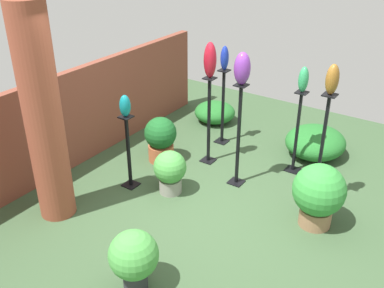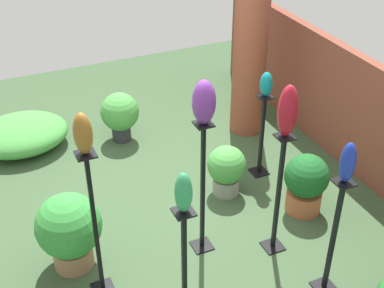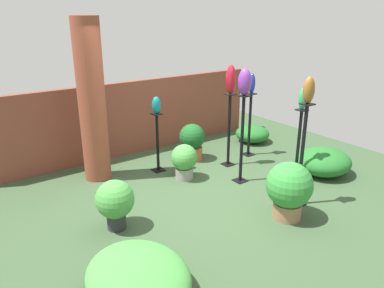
{
  "view_description": "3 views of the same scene",
  "coord_description": "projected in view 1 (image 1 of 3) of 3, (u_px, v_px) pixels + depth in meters",
  "views": [
    {
      "loc": [
        -3.94,
        -2.53,
        3.42
      ],
      "look_at": [
        -0.19,
        0.03,
        1.03
      ],
      "focal_mm": 42.0,
      "sensor_mm": 36.0,
      "label": 1
    },
    {
      "loc": [
        4.45,
        -1.76,
        3.84
      ],
      "look_at": [
        0.18,
        0.14,
        0.82
      ],
      "focal_mm": 50.0,
      "sensor_mm": 36.0,
      "label": 2
    },
    {
      "loc": [
        -3.16,
        -4.19,
        2.69
      ],
      "look_at": [
        0.03,
        0.25,
        0.74
      ],
      "focal_mm": 35.0,
      "sensor_mm": 36.0,
      "label": 3
    }
  ],
  "objects": [
    {
      "name": "potted_plant_back_center",
      "position": [
        319.0,
        193.0,
        5.28
      ],
      "size": [
        0.63,
        0.63,
        0.81
      ],
      "color": "#936B4C",
      "rests_on": "ground"
    },
    {
      "name": "brick_wall_back",
      "position": [
        74.0,
        118.0,
        6.51
      ],
      "size": [
        5.6,
        0.12,
        1.43
      ],
      "primitive_type": "cube",
      "color": "brown",
      "rests_on": "ground"
    },
    {
      "name": "art_vase_violet",
      "position": [
        242.0,
        68.0,
        5.54
      ],
      "size": [
        0.21,
        0.21,
        0.42
      ],
      "primitive_type": "ellipsoid",
      "color": "#6B2D8C",
      "rests_on": "pedestal_violet"
    },
    {
      "name": "art_vase_bronze",
      "position": [
        332.0,
        79.0,
        5.09
      ],
      "size": [
        0.16,
        0.15,
        0.36
      ],
      "primitive_type": "ellipsoid",
      "color": "brown",
      "rests_on": "pedestal_bronze"
    },
    {
      "name": "foliage_bed_east",
      "position": [
        215.0,
        112.0,
        8.05
      ],
      "size": [
        0.71,
        0.73,
        0.36
      ],
      "primitive_type": "ellipsoid",
      "color": "#236B28",
      "rests_on": "ground"
    },
    {
      "name": "pedestal_violet",
      "position": [
        238.0,
        140.0,
        6.0
      ],
      "size": [
        0.2,
        0.2,
        1.46
      ],
      "color": "black",
      "rests_on": "ground"
    },
    {
      "name": "art_vase_ruby",
      "position": [
        210.0,
        60.0,
        6.13
      ],
      "size": [
        0.17,
        0.18,
        0.5
      ],
      "primitive_type": "ellipsoid",
      "color": "maroon",
      "rests_on": "pedestal_ruby"
    },
    {
      "name": "potted_plant_mid_right",
      "position": [
        161.0,
        138.0,
        6.72
      ],
      "size": [
        0.48,
        0.48,
        0.7
      ],
      "color": "#B25B38",
      "rests_on": "ground"
    },
    {
      "name": "potted_plant_front_right",
      "position": [
        170.0,
        170.0,
        5.96
      ],
      "size": [
        0.44,
        0.44,
        0.61
      ],
      "color": "gray",
      "rests_on": "ground"
    },
    {
      "name": "art_vase_teal",
      "position": [
        125.0,
        106.0,
        5.7
      ],
      "size": [
        0.15,
        0.14,
        0.29
      ],
      "primitive_type": "ellipsoid",
      "color": "#0F727A",
      "rests_on": "pedestal_teal"
    },
    {
      "name": "ground_plane",
      "position": [
        203.0,
        210.0,
        5.73
      ],
      "size": [
        8.0,
        8.0,
        0.0
      ],
      "primitive_type": "plane",
      "color": "#385133"
    },
    {
      "name": "pedestal_bronze",
      "position": [
        321.0,
        156.0,
        5.55
      ],
      "size": [
        0.2,
        0.2,
        1.52
      ],
      "color": "black",
      "rests_on": "ground"
    },
    {
      "name": "brick_pillar",
      "position": [
        43.0,
        117.0,
        5.1
      ],
      "size": [
        0.44,
        0.44,
        2.63
      ],
      "primitive_type": "cylinder",
      "color": "brown",
      "rests_on": "ground"
    },
    {
      "name": "pedestal_jade",
      "position": [
        297.0,
        136.0,
        6.35
      ],
      "size": [
        0.2,
        0.2,
        1.23
      ],
      "color": "black",
      "rests_on": "ground"
    },
    {
      "name": "pedestal_cobalt",
      "position": [
        223.0,
        110.0,
        7.16
      ],
      "size": [
        0.2,
        0.2,
        1.23
      ],
      "color": "black",
      "rests_on": "ground"
    },
    {
      "name": "art_vase_cobalt",
      "position": [
        225.0,
        58.0,
        6.76
      ],
      "size": [
        0.13,
        0.13,
        0.37
      ],
      "primitive_type": "ellipsoid",
      "color": "#192D9E",
      "rests_on": "pedestal_cobalt"
    },
    {
      "name": "pedestal_teal",
      "position": [
        129.0,
        155.0,
        6.03
      ],
      "size": [
        0.2,
        0.2,
        1.05
      ],
      "color": "black",
      "rests_on": "ground"
    },
    {
      "name": "pedestal_ruby",
      "position": [
        209.0,
        124.0,
        6.58
      ],
      "size": [
        0.2,
        0.2,
        1.33
      ],
      "color": "black",
      "rests_on": "ground"
    },
    {
      "name": "art_vase_jade",
      "position": [
        303.0,
        79.0,
        5.96
      ],
      "size": [
        0.14,
        0.13,
        0.35
      ],
      "primitive_type": "ellipsoid",
      "color": "#2D9356",
      "rests_on": "pedestal_jade"
    },
    {
      "name": "foliage_bed_west",
      "position": [
        315.0,
        142.0,
        6.92
      ],
      "size": [
        0.97,
        0.91,
        0.45
      ],
      "primitive_type": "ellipsoid",
      "color": "#236B28",
      "rests_on": "ground"
    },
    {
      "name": "potted_plant_mid_left",
      "position": [
        134.0,
        257.0,
        4.39
      ],
      "size": [
        0.5,
        0.5,
        0.67
      ],
      "color": "#2D2D33",
      "rests_on": "ground"
    }
  ]
}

